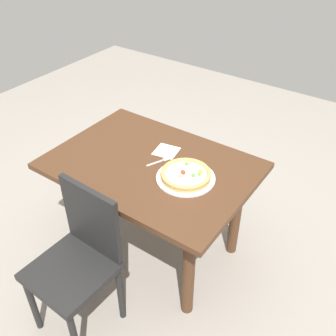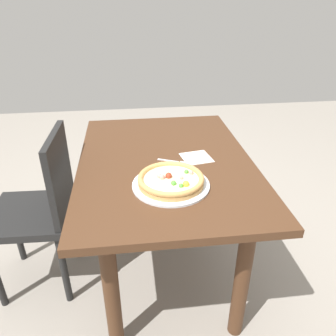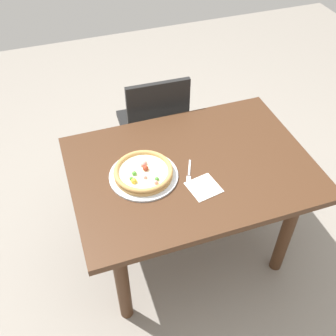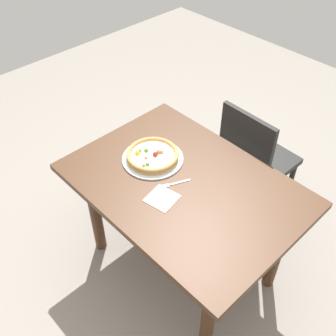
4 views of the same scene
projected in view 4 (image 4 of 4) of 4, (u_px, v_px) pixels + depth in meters
ground_plane at (181, 263)px, 2.57m from camera, size 6.00×6.00×0.00m
dining_table at (184, 198)px, 2.15m from camera, size 1.21×0.86×0.73m
chair_near at (254, 159)px, 2.56m from camera, size 0.41×0.41×0.89m
plate at (153, 159)px, 2.20m from camera, size 0.34×0.34×0.01m
pizza at (153, 155)px, 2.19m from camera, size 0.29×0.29×0.05m
fork at (173, 184)px, 2.06m from camera, size 0.08×0.16×0.00m
napkin at (162, 198)px, 1.99m from camera, size 0.16×0.16×0.00m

